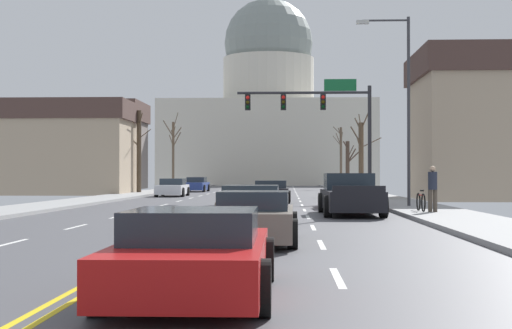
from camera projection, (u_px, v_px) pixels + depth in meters
ground at (220, 212)px, 30.07m from camera, size 20.00×180.00×0.20m
signal_gantry at (322, 112)px, 43.27m from camera, size 7.91×0.41×7.03m
street_lamp_right at (402, 94)px, 32.96m from camera, size 2.40×0.24×8.49m
capitol_building at (268, 116)px, 108.90m from camera, size 30.34×20.01×29.98m
sedan_near_00 at (271, 192)px, 40.25m from camera, size 2.14×4.30×1.22m
sedan_near_01 at (344, 195)px, 34.06m from camera, size 2.16×4.52×1.25m
pickup_truck_near_02 at (350, 196)px, 28.26m from camera, size 2.34×5.74×1.60m
sedan_near_03 at (252, 206)px, 22.43m from camera, size 2.06×4.54×1.23m
sedan_near_04 at (255, 218)px, 16.69m from camera, size 1.97×4.71×1.18m
sedan_near_05 at (194, 255)px, 9.36m from camera, size 2.03×4.38×1.12m
sedan_oncoming_00 at (173, 188)px, 51.91m from camera, size 2.07×4.64×1.26m
sedan_oncoming_01 at (196, 185)px, 65.54m from camera, size 2.10×4.65×1.30m
flank_building_00 at (82, 145)px, 77.64m from camera, size 13.05×8.32×9.14m
flank_building_01 at (50, 147)px, 56.31m from camera, size 12.64×6.33×7.14m
flank_building_02 at (512, 125)px, 44.90m from camera, size 11.84×8.65×9.05m
bare_tree_00 at (348, 164)px, 69.49m from camera, size 1.57×1.62×4.54m
bare_tree_01 at (139, 150)px, 58.11m from camera, size 1.96×2.44×6.62m
bare_tree_02 at (361, 156)px, 54.94m from camera, size 2.33×1.98×6.32m
bare_tree_03 at (173, 151)px, 70.36m from camera, size 1.85×1.94×7.28m
bare_tree_04 at (341, 155)px, 77.27m from camera, size 1.12×1.68×6.48m
pedestrian_00 at (433, 186)px, 27.59m from camera, size 0.35×0.34×1.73m
bicycle_parked at (421, 202)px, 28.52m from camera, size 0.12×1.77×0.85m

